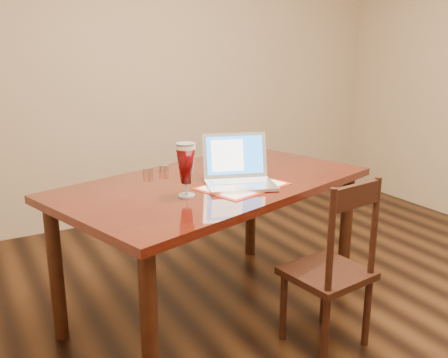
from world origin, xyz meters
TOP-DOWN VIEW (x-y plane):
  - ground at (0.00, 0.00)m, footprint 5.00×5.00m
  - dining_table at (-0.48, 0.68)m, footprint 1.95×1.44m
  - dining_chair at (-0.11, 0.09)m, footprint 0.44×0.42m

SIDE VIEW (x-z plane):
  - ground at x=0.00m, z-range 0.00..0.00m
  - dining_chair at x=-0.11m, z-range -0.03..0.90m
  - dining_table at x=-0.48m, z-range 0.18..1.27m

